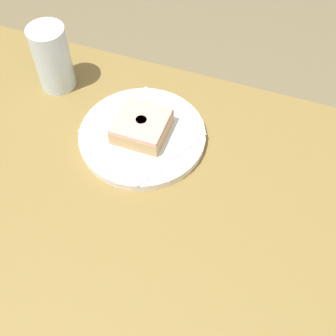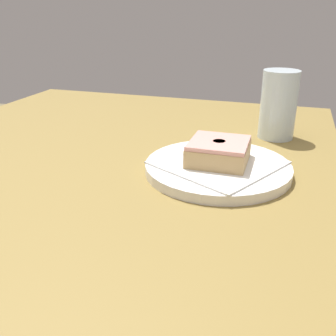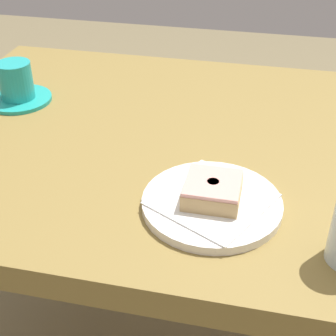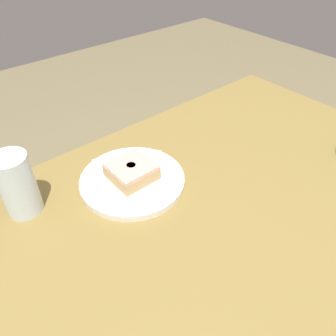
{
  "view_description": "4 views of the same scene",
  "coord_description": "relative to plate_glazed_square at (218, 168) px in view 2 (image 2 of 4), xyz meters",
  "views": [
    {
      "loc": [
        0.14,
        -0.26,
        1.41
      ],
      "look_at": [
        -0.01,
        0.15,
        0.8
      ],
      "focal_mm": 48.15,
      "sensor_mm": 36.0,
      "label": 1
    },
    {
      "loc": [
        0.48,
        0.31,
        1.02
      ],
      "look_at": [
        -0.02,
        0.15,
        0.79
      ],
      "focal_mm": 41.41,
      "sensor_mm": 36.0,
      "label": 2
    },
    {
      "loc": [
        -0.15,
        0.86,
        1.28
      ],
      "look_at": [
        -0.0,
        0.18,
        0.81
      ],
      "focal_mm": 53.34,
      "sensor_mm": 36.0,
      "label": 3
    },
    {
      "loc": [
        -0.38,
        -0.26,
        1.27
      ],
      "look_at": [
        -0.02,
        0.17,
        0.81
      ],
      "focal_mm": 35.74,
      "sensor_mm": 36.0,
      "label": 4
    }
  ],
  "objects": [
    {
      "name": "table",
      "position": [
        0.08,
        -0.22,
        -0.1
      ],
      "size": [
        1.15,
        0.83,
        0.77
      ],
      "color": "olive",
      "rests_on": "ground_plane"
    },
    {
      "name": "plate_glazed_square",
      "position": [
        0.0,
        0.0,
        0.0
      ],
      "size": [
        0.23,
        0.23,
        0.02
      ],
      "primitive_type": "cylinder",
      "color": "white",
      "rests_on": "table"
    },
    {
      "name": "napkin_glazed_square",
      "position": [
        0.0,
        0.0,
        0.01
      ],
      "size": [
        0.22,
        0.22,
        0.0
      ],
      "primitive_type": "cube",
      "rotation": [
        0.0,
        0.0,
        -0.48
      ],
      "color": "white",
      "rests_on": "plate_glazed_square"
    },
    {
      "name": "donut_glazed_square",
      "position": [
        0.0,
        -0.0,
        0.03
      ],
      "size": [
        0.09,
        0.09,
        0.03
      ],
      "color": "tan",
      "rests_on": "napkin_glazed_square"
    },
    {
      "name": "water_glass",
      "position": [
        -0.21,
        0.08,
        0.06
      ],
      "size": [
        0.07,
        0.07,
        0.13
      ],
      "primitive_type": "cylinder",
      "color": "silver",
      "rests_on": "table"
    }
  ]
}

